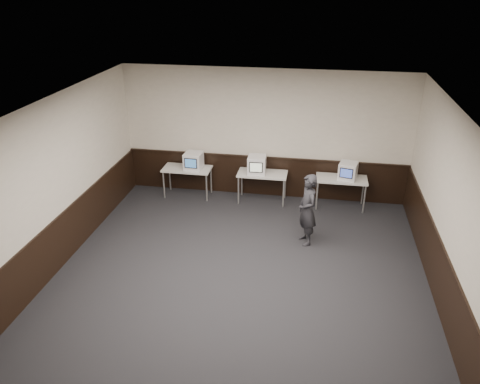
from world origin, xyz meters
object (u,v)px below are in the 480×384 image
(emac_left, at_px, (193,161))
(emac_center, at_px, (257,165))
(desk_left, at_px, (187,171))
(desk_center, at_px, (262,176))
(emac_right, at_px, (348,171))
(person, at_px, (307,210))
(desk_right, at_px, (341,181))

(emac_left, height_order, emac_center, emac_center)
(desk_left, bearing_deg, desk_center, 0.00)
(emac_center, bearing_deg, emac_left, 177.65)
(desk_center, height_order, emac_right, emac_right)
(desk_center, relative_size, person, 0.78)
(emac_left, bearing_deg, desk_center, 3.30)
(emac_right, bearing_deg, desk_right, -170.73)
(emac_left, distance_m, person, 3.40)
(emac_left, height_order, person, person)
(desk_right, relative_size, person, 0.78)
(desk_center, relative_size, emac_right, 2.37)
(emac_left, xyz_separation_m, emac_center, (1.58, -0.00, 0.00))
(desk_right, bearing_deg, emac_right, -3.64)
(desk_right, xyz_separation_m, emac_left, (-3.62, -0.02, 0.28))
(person, bearing_deg, desk_left, -144.25)
(emac_right, bearing_deg, desk_center, -167.32)
(desk_center, xyz_separation_m, emac_center, (-0.14, -0.02, 0.29))
(desk_left, relative_size, emac_right, 2.37)
(person, bearing_deg, emac_right, 130.94)
(emac_left, bearing_deg, emac_center, 2.55)
(desk_left, relative_size, emac_center, 2.48)
(desk_left, distance_m, emac_left, 0.34)
(desk_center, relative_size, emac_left, 2.52)
(desk_center, xyz_separation_m, desk_right, (1.90, 0.00, 0.00))
(emac_center, bearing_deg, person, -56.52)
(desk_left, bearing_deg, emac_right, -0.12)
(emac_right, bearing_deg, person, -102.66)
(desk_center, bearing_deg, emac_right, -0.23)
(desk_left, distance_m, person, 3.56)
(emac_right, bearing_deg, emac_center, -166.71)
(desk_center, relative_size, desk_right, 1.00)
(desk_left, relative_size, emac_left, 2.52)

